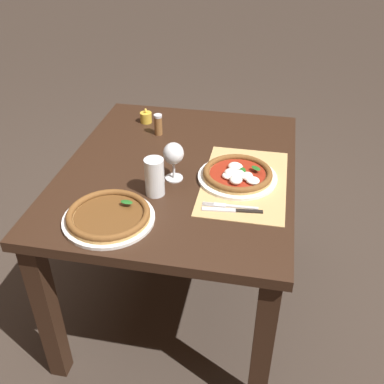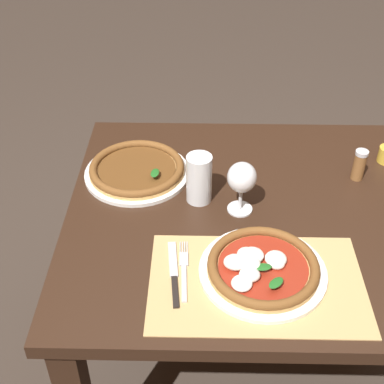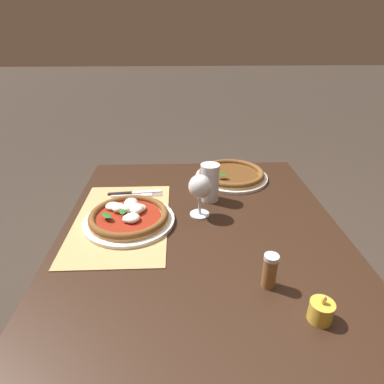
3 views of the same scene
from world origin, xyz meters
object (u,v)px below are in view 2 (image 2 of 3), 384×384
Objects in this scene: fork at (184,270)px; pizza_far at (137,170)px; wine_glass at (242,179)px; pint_glass at (199,180)px; knife at (174,273)px; pizza_near at (262,268)px; pepper_shaker at (359,165)px.

pizza_far is at bearing 111.26° from fork.
wine_glass is 1.07× the size of pint_glass.
pint_glass reaches higher than knife.
wine_glass is 0.13m from pint_glass.
pepper_shaker reaches higher than pizza_near.
pint_glass is at bearing 83.22° from fork.
pizza_near reaches higher than knife.
pepper_shaker reaches higher than pizza_far.
fork is 0.03m from knife.
wine_glass is at bearing -27.84° from pizza_far.
wine_glass is at bearing 58.06° from fork.
wine_glass is at bearing -156.49° from pepper_shaker.
pizza_far reaches higher than knife.
knife is at bearing -155.18° from fork.
pizza_far is at bearing 148.70° from pint_glass.
wine_glass is 1.60× the size of pepper_shaker.
pint_glass is 0.67× the size of knife.
wine_glass reaches higher than pizza_far.
pizza_near reaches higher than pizza_far.
fork is at bearing -68.74° from pizza_far.
pizza_far is 3.26× the size of pepper_shaker.
knife is (-0.21, -0.00, -0.02)m from pizza_near.
fork is (-0.03, -0.28, -0.06)m from pint_glass.
pint_glass is at bearing 78.88° from knife.
knife is (-0.02, -0.01, 0.00)m from fork.
pizza_far is at bearing 152.16° from wine_glass.
pizza_near is at bearing -61.98° from pint_glass.
pizza_far is 2.04× the size of wine_glass.
pizza_near reaches higher than fork.
fork is 0.64m from pepper_shaker.
pizza_far is at bearing 179.66° from pepper_shaker.
knife is (-0.17, -0.25, -0.10)m from wine_glass.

